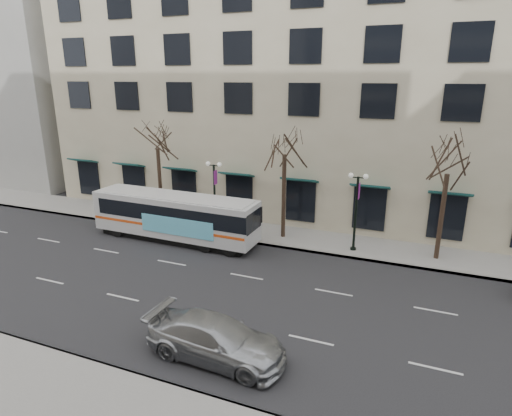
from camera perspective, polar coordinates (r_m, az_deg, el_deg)
The scene contains 11 objects.
ground at distance 22.82m, azimuth -3.58°, elevation -11.49°, with size 160.00×160.00×0.00m, color black.
sidewalk_far at distance 29.35m, azimuth 13.06°, elevation -5.00°, with size 80.00×4.00×0.15m, color gray.
building_hotel at distance 40.47m, azimuth 6.90°, elevation 18.59°, with size 40.00×20.00×24.00m, color #B7AB8B.
building_far_upblock at distance 60.97m, azimuth -29.74°, elevation 17.95°, with size 28.00×20.00×28.00m, color #999993.
tree_far_left at distance 32.99m, azimuth -13.10°, elevation 9.38°, with size 3.60×3.60×8.34m.
tree_far_mid at distance 28.48m, azimuth 3.87°, elevation 9.02°, with size 3.60×3.60×8.55m.
tree_far_right at distance 27.20m, azimuth 24.39°, elevation 6.11°, with size 3.60×3.60×8.06m.
lamp_post_left at distance 30.65m, azimuth -5.54°, elevation 2.00°, with size 1.22×0.45×5.21m.
lamp_post_right at distance 27.65m, azimuth 13.21°, elevation -0.08°, with size 1.22×0.45×5.21m.
city_bus at distance 29.82m, azimuth -10.65°, elevation -1.03°, with size 11.96×2.83×3.23m.
silver_car at distance 18.00m, azimuth -5.35°, elevation -16.99°, with size 2.37×5.83×1.69m, color #A6A9AE.
Camera 1 is at (8.77, -18.00, 10.94)m, focal length 30.00 mm.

